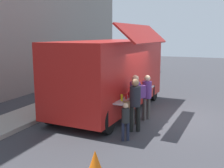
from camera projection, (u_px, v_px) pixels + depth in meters
The scene contains 8 objects.
ground_plane at pixel (166, 118), 10.46m from camera, with size 60.00×60.00×0.00m, color #38383D.
food_truck_main at pixel (111, 73), 11.20m from camera, with size 6.60×3.46×3.55m.
traffic_cone_orange at pixel (95, 161), 6.25m from camera, with size 0.36×0.36×0.55m, color orange.
trash_bin at pixel (103, 80), 16.15m from camera, with size 0.60×0.60×1.00m, color #2F6135.
customer_front_ordering at pixel (147, 93), 10.03m from camera, with size 0.35×0.35×1.71m.
customer_mid_with_backpack at pixel (136, 95), 9.43m from camera, with size 0.50×0.59×1.80m.
customer_rear_waiting at pixel (135, 101), 8.77m from camera, with size 0.44×0.56×1.78m.
child_near_queue at pixel (126, 118), 8.06m from camera, with size 0.24×0.24×1.18m.
Camera 1 is at (-10.08, -1.93, 3.18)m, focal length 43.11 mm.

